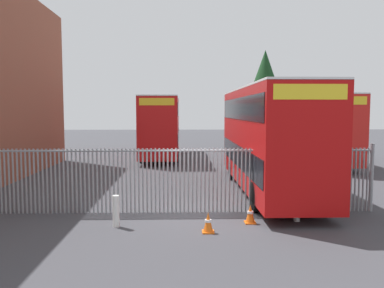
% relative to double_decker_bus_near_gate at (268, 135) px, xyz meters
% --- Properties ---
extents(ground_plane, '(100.00, 100.00, 0.00)m').
position_rel_double_decker_bus_near_gate_xyz_m(ground_plane, '(-3.20, 4.65, -2.42)').
color(ground_plane, '#3D3D42').
extents(palisade_fence, '(14.13, 0.14, 2.35)m').
position_rel_double_decker_bus_near_gate_xyz_m(palisade_fence, '(-4.13, -3.35, -1.24)').
color(palisade_fence, gray).
rests_on(palisade_fence, ground).
extents(double_decker_bus_near_gate, '(2.54, 10.81, 4.42)m').
position_rel_double_decker_bus_near_gate_xyz_m(double_decker_bus_near_gate, '(0.00, 0.00, 0.00)').
color(double_decker_bus_near_gate, '#B70C0C').
rests_on(double_decker_bus_near_gate, ground).
extents(double_decker_bus_behind_fence_left, '(2.54, 10.81, 4.42)m').
position_rel_double_decker_bus_near_gate_xyz_m(double_decker_bus_behind_fence_left, '(5.13, 9.53, 0.00)').
color(double_decker_bus_behind_fence_left, red).
rests_on(double_decker_bus_behind_fence_left, ground).
extents(double_decker_bus_behind_fence_right, '(2.54, 10.81, 4.42)m').
position_rel_double_decker_bus_near_gate_xyz_m(double_decker_bus_behind_fence_right, '(-5.15, 12.64, 0.00)').
color(double_decker_bus_behind_fence_right, red).
rests_on(double_decker_bus_behind_fence_right, ground).
extents(bollard_near_left, '(0.20, 0.20, 0.95)m').
position_rel_double_decker_bus_near_gate_xyz_m(bollard_near_left, '(-5.62, -4.97, -1.95)').
color(bollard_near_left, silver).
rests_on(bollard_near_left, ground).
extents(bollard_center_front, '(0.20, 0.20, 0.95)m').
position_rel_double_decker_bus_near_gate_xyz_m(bollard_center_front, '(-0.04, -4.52, -1.95)').
color(bollard_center_front, silver).
rests_on(bollard_center_front, ground).
extents(traffic_cone_by_gate, '(0.34, 0.34, 0.59)m').
position_rel_double_decker_bus_near_gate_xyz_m(traffic_cone_by_gate, '(-2.91, -5.60, -2.13)').
color(traffic_cone_by_gate, orange).
rests_on(traffic_cone_by_gate, ground).
extents(traffic_cone_mid_forecourt, '(0.34, 0.34, 0.59)m').
position_rel_double_decker_bus_near_gate_xyz_m(traffic_cone_mid_forecourt, '(-1.55, -4.70, -2.13)').
color(traffic_cone_mid_forecourt, orange).
rests_on(traffic_cone_mid_forecourt, ground).
extents(tree_tall_back, '(4.20, 4.20, 9.00)m').
position_rel_double_decker_bus_near_gate_xyz_m(tree_tall_back, '(4.06, 19.76, 3.56)').
color(tree_tall_back, '#4C3823').
rests_on(tree_tall_back, ground).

